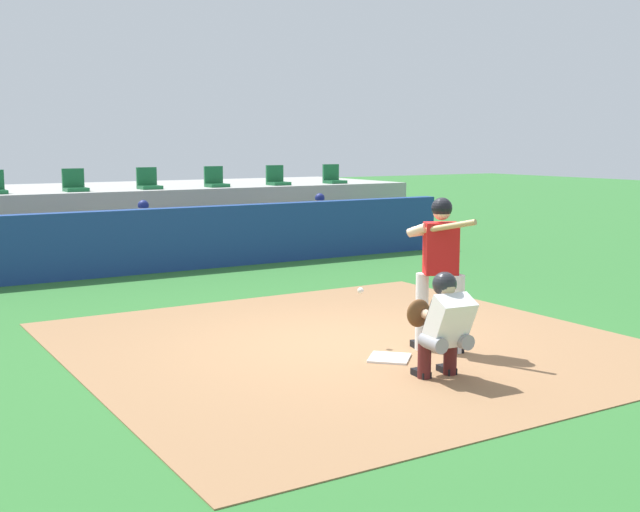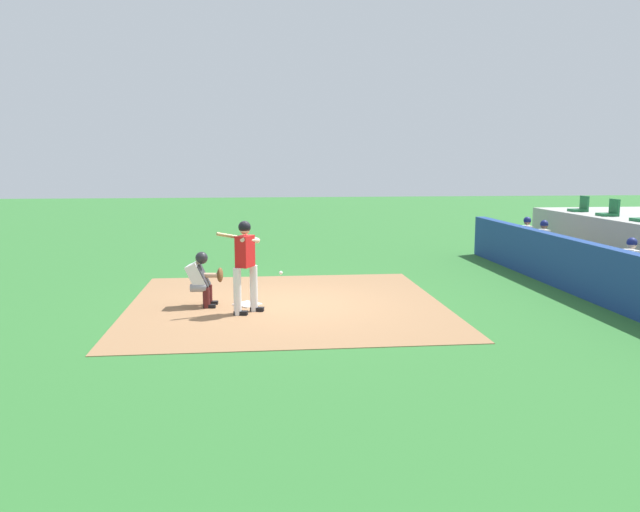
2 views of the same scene
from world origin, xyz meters
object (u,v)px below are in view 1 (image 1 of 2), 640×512
(stadium_seat_3, at_px, (75,185))
(stadium_seat_5, at_px, (216,181))
(stadium_seat_7, at_px, (333,178))
(catcher_crouched, at_px, (443,322))
(dugout_player_2, at_px, (146,232))
(stadium_seat_4, at_px, (149,183))
(stadium_seat_6, at_px, (277,179))
(batter_at_plate, at_px, (440,264))
(dugout_player_3, at_px, (323,221))
(home_plate, at_px, (389,358))

(stadium_seat_3, distance_m, stadium_seat_5, 3.25)
(stadium_seat_7, bearing_deg, stadium_seat_3, 180.00)
(catcher_crouched, bearing_deg, dugout_player_2, 89.93)
(stadium_seat_4, relative_size, stadium_seat_6, 1.00)
(catcher_crouched, relative_size, dugout_player_2, 1.51)
(dugout_player_2, height_order, stadium_seat_6, stadium_seat_6)
(stadium_seat_6, bearing_deg, batter_at_plate, -108.30)
(dugout_player_2, bearing_deg, stadium_seat_6, 26.74)
(batter_at_plate, bearing_deg, stadium_seat_7, 63.89)
(batter_at_plate, distance_m, stadium_seat_6, 10.75)
(batter_at_plate, relative_size, dugout_player_3, 1.39)
(dugout_player_2, relative_size, stadium_seat_5, 2.71)
(catcher_crouched, height_order, dugout_player_2, dugout_player_2)
(home_plate, xyz_separation_m, dugout_player_3, (4.12, 8.14, 0.65))
(batter_at_plate, bearing_deg, stadium_seat_5, 80.28)
(stadium_seat_5, bearing_deg, stadium_seat_3, 180.00)
(stadium_seat_4, relative_size, stadium_seat_7, 1.00)
(home_plate, height_order, batter_at_plate, batter_at_plate)
(dugout_player_2, xyz_separation_m, stadium_seat_4, (0.79, 2.03, 0.86))
(batter_at_plate, relative_size, stadium_seat_6, 3.76)
(stadium_seat_4, height_order, stadium_seat_7, same)
(batter_at_plate, distance_m, stadium_seat_7, 11.36)
(stadium_seat_6, bearing_deg, dugout_player_2, -153.26)
(catcher_crouched, bearing_deg, home_plate, 90.84)
(home_plate, bearing_deg, stadium_seat_3, 94.56)
(home_plate, bearing_deg, stadium_seat_4, 85.44)
(catcher_crouched, xyz_separation_m, dugout_player_2, (0.01, 9.03, 0.07))
(batter_at_plate, xyz_separation_m, dugout_player_2, (-0.67, 8.16, -0.36))
(dugout_player_3, bearing_deg, stadium_seat_5, 129.63)
(home_plate, height_order, stadium_seat_4, stadium_seat_4)
(stadium_seat_6, bearing_deg, stadium_seat_4, 180.00)
(stadium_seat_3, bearing_deg, stadium_seat_6, 0.00)
(dugout_player_3, distance_m, stadium_seat_3, 5.41)
(stadium_seat_3, relative_size, stadium_seat_4, 1.00)
(home_plate, distance_m, dugout_player_2, 8.17)
(catcher_crouched, distance_m, stadium_seat_6, 11.82)
(stadium_seat_5, bearing_deg, catcher_crouched, -102.36)
(dugout_player_2, height_order, stadium_seat_4, stadium_seat_4)
(dugout_player_2, relative_size, stadium_seat_7, 2.71)
(catcher_crouched, bearing_deg, dugout_player_3, 65.53)
(dugout_player_3, height_order, stadium_seat_5, stadium_seat_5)
(home_plate, distance_m, stadium_seat_6, 11.06)
(stadium_seat_7, bearing_deg, dugout_player_2, -160.24)
(stadium_seat_5, distance_m, stadium_seat_7, 3.25)
(home_plate, xyz_separation_m, stadium_seat_6, (4.06, 10.18, 1.51))
(dugout_player_3, height_order, stadium_seat_7, stadium_seat_7)
(stadium_seat_5, bearing_deg, home_plate, -103.47)
(stadium_seat_7, bearing_deg, catcher_crouched, -117.15)
(home_plate, distance_m, dugout_player_3, 9.15)
(catcher_crouched, relative_size, stadium_seat_4, 4.08)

